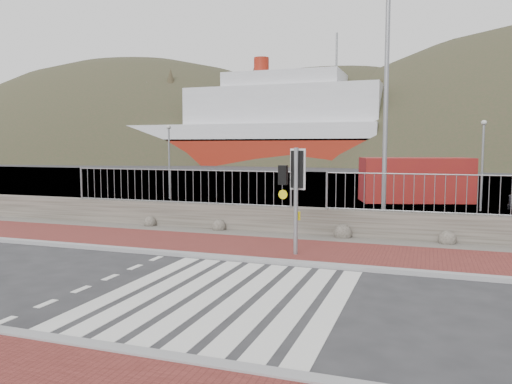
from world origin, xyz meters
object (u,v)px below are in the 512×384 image
at_px(ferry, 246,131).
at_px(streetlight, 391,88).
at_px(traffic_signal_far, 295,178).
at_px(shipping_container, 415,180).

xyz_separation_m(ferry, streetlight, (27.12, -59.79, -0.54)).
height_order(traffic_signal_far, streetlight, streetlight).
height_order(ferry, streetlight, ferry).
relative_size(streetlight, shipping_container, 1.53).
xyz_separation_m(streetlight, shipping_container, (0.57, 10.86, -3.66)).
distance_m(ferry, shipping_container, 56.38).
bearing_deg(streetlight, shipping_container, 84.64).
bearing_deg(shipping_container, streetlight, -110.01).
distance_m(ferry, streetlight, 65.66).
height_order(traffic_signal_far, shipping_container, traffic_signal_far).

